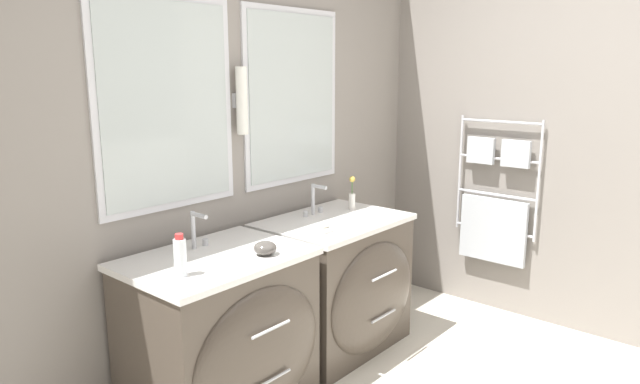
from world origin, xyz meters
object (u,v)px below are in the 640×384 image
vanity_right (339,284)px  amenity_bowl (265,248)px  vanity_left (224,335)px  flower_vase (352,196)px  toiletry_bottle (180,257)px

vanity_right → amenity_bowl: 0.86m
vanity_left → vanity_right: 0.90m
flower_vase → vanity_left: bearing=-174.9°
vanity_left → amenity_bowl: (0.17, -0.13, 0.43)m
toiletry_bottle → flower_vase: (1.44, 0.17, -0.00)m
vanity_right → amenity_bowl: amenity_bowl is taller
toiletry_bottle → amenity_bowl: toiletry_bottle is taller
vanity_right → toiletry_bottle: toiletry_bottle is taller
vanity_left → toiletry_bottle: size_ratio=4.56×
vanity_left → toiletry_bottle: (-0.27, -0.06, 0.49)m
amenity_bowl → toiletry_bottle: bearing=171.2°
toiletry_bottle → amenity_bowl: 0.45m
vanity_left → amenity_bowl: size_ratio=7.76×
flower_vase → amenity_bowl: bearing=-166.8°
vanity_left → vanity_right: same height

